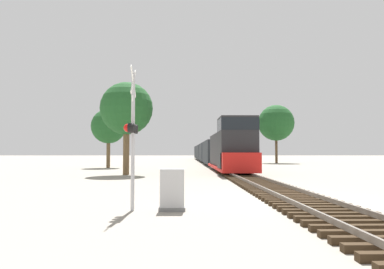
# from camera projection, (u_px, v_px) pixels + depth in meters

# --- Properties ---
(ground_plane) EXTENTS (400.00, 400.00, 0.00)m
(ground_plane) POSITION_uv_depth(u_px,v_px,m) (294.00, 200.00, 14.40)
(ground_plane) COLOR gray
(rail_track_bed) EXTENTS (2.60, 160.00, 0.31)m
(rail_track_bed) POSITION_uv_depth(u_px,v_px,m) (293.00, 197.00, 14.40)
(rail_track_bed) COLOR #382819
(rail_track_bed) RESTS_ON ground
(freight_train) EXTENTS (2.92, 82.02, 4.64)m
(freight_train) POSITION_uv_depth(u_px,v_px,m) (208.00, 152.00, 66.54)
(freight_train) COLOR #232326
(freight_train) RESTS_ON ground
(crossing_signal_near) EXTENTS (0.34, 1.00, 4.57)m
(crossing_signal_near) POSITION_uv_depth(u_px,v_px,m) (132.00, 131.00, 11.91)
(crossing_signal_near) COLOR #B7B7BC
(crossing_signal_near) RESTS_ON ground
(relay_cabinet) EXTENTS (0.83, 0.52, 1.32)m
(relay_cabinet) POSITION_uv_depth(u_px,v_px,m) (172.00, 190.00, 11.83)
(relay_cabinet) COLOR slate
(relay_cabinet) RESTS_ON ground
(tree_far_right) EXTENTS (4.34, 4.34, 7.62)m
(tree_far_right) POSITION_uv_depth(u_px,v_px,m) (127.00, 109.00, 30.80)
(tree_far_right) COLOR brown
(tree_far_right) RESTS_ON ground
(tree_mid_background) EXTENTS (4.15, 4.15, 7.04)m
(tree_mid_background) POSITION_uv_depth(u_px,v_px,m) (109.00, 126.00, 44.68)
(tree_mid_background) COLOR brown
(tree_mid_background) RESTS_ON ground
(tree_deep_background) EXTENTS (6.13, 6.13, 9.94)m
(tree_deep_background) POSITION_uv_depth(u_px,v_px,m) (276.00, 123.00, 63.92)
(tree_deep_background) COLOR brown
(tree_deep_background) RESTS_ON ground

